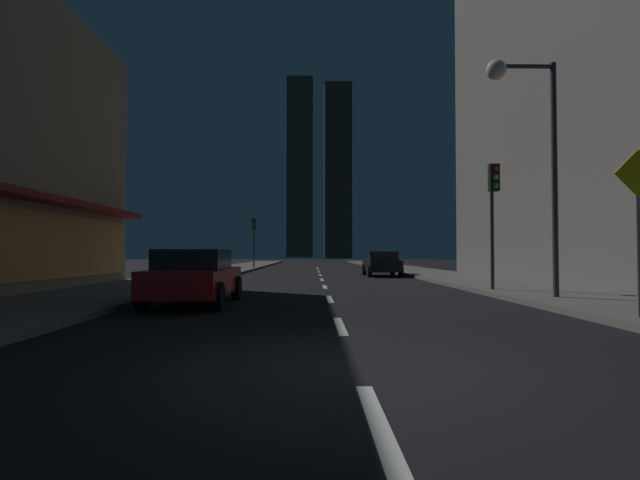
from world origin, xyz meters
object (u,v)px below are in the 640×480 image
Objects in this scene: car_parked_far at (382,264)px; traffic_light_far_left at (254,232)px; street_lamp_right at (525,119)px; car_parked_near at (195,276)px; fire_hydrant_far_left at (220,268)px; traffic_light_near_right at (493,198)px; pedestrian_crossing_sign at (638,218)px.

traffic_light_far_left reaches higher than car_parked_far.
street_lamp_right is (1.78, -15.33, 4.33)m from car_parked_far.
fire_hydrant_far_left is at bearing 98.20° from car_parked_near.
street_lamp_right is (10.88, -28.59, 1.87)m from traffic_light_far_left.
traffic_light_far_left is (-1.90, 29.05, 2.45)m from car_parked_near.
traffic_light_near_right is at bearing -48.36° from fire_hydrant_far_left.
fire_hydrant_far_left is at bearing 120.13° from pedestrian_crossing_sign.
traffic_light_near_right reaches higher than fire_hydrant_far_left.
traffic_light_far_left reaches higher than fire_hydrant_far_left.
car_parked_far is 6.48× the size of fire_hydrant_far_left.
traffic_light_near_right reaches higher than car_parked_far.
traffic_light_near_right is at bearing -66.99° from traffic_light_far_left.
street_lamp_right reaches higher than car_parked_near.
car_parked_far is 1.01× the size of traffic_light_near_right.
pedestrian_crossing_sign is at bearing -59.87° from fire_hydrant_far_left.
fire_hydrant_far_left is (-2.30, 15.97, -0.29)m from car_parked_near.
traffic_light_near_right is 0.64× the size of street_lamp_right.
pedestrian_crossing_sign reaches higher than car_parked_far.
traffic_light_near_right is at bearing 19.07° from car_parked_near.
car_parked_near is 17.34m from car_parked_far.
street_lamp_right is at bearing 2.89° from car_parked_near.
street_lamp_right is (11.28, -15.51, 4.61)m from fire_hydrant_far_left.
car_parked_far is 9.51m from fire_hydrant_far_left.
pedestrian_crossing_sign is (11.10, -32.89, -1.18)m from traffic_light_far_left.
traffic_light_far_left is at bearing 108.65° from pedestrian_crossing_sign.
car_parked_near is 1.00× the size of car_parked_far.
car_parked_near is 10.05m from pedestrian_crossing_sign.
fire_hydrant_far_left is (-9.50, 0.19, -0.29)m from car_parked_far.
traffic_light_near_right reaches higher than pedestrian_crossing_sign.
pedestrian_crossing_sign is at bearing -84.18° from car_parked_far.
fire_hydrant_far_left is at bearing 126.02° from street_lamp_right.
traffic_light_near_right is 28.14m from traffic_light_far_left.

